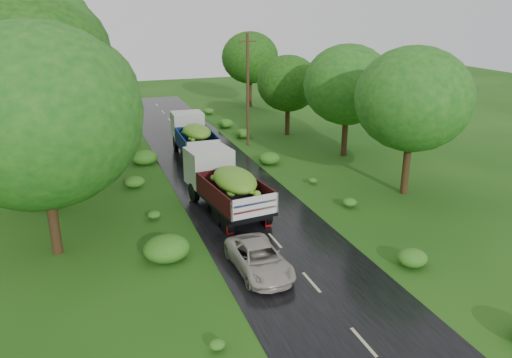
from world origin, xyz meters
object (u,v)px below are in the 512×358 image
truck_near (224,181)px  car (259,259)px  truck_far (193,134)px  utility_pole (248,89)px

truck_near → car: (-0.48, -6.99, -1.04)m
truck_far → utility_pole: utility_pole is taller
truck_far → car: truck_far is taller
car → utility_pole: bearing=71.7°
truck_near → car: 7.09m
truck_far → truck_near: bearing=-92.9°
truck_far → utility_pole: bearing=15.7°
utility_pole → car: bearing=-124.9°
utility_pole → truck_far: bearing=176.9°
truck_near → car: size_ratio=1.71×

